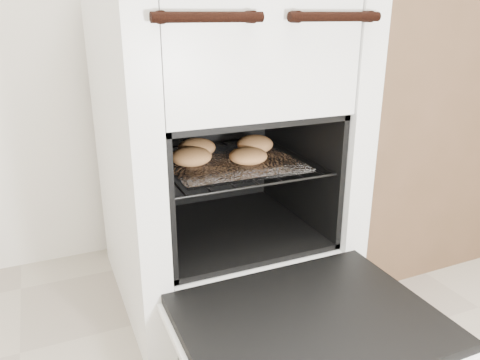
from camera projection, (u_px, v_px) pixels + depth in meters
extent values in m
cube|color=white|center=(218.00, 143.00, 1.45)|extent=(0.65, 0.70, 1.00)
cylinder|color=black|center=(209.00, 17.00, 0.95)|extent=(0.24, 0.02, 0.02)
cylinder|color=black|center=(336.00, 17.00, 1.06)|extent=(0.24, 0.02, 0.02)
cube|color=black|center=(309.00, 322.00, 1.05)|extent=(0.57, 0.44, 0.03)
cube|color=white|center=(309.00, 329.00, 1.05)|extent=(0.59, 0.46, 0.02)
cylinder|color=black|center=(150.00, 172.00, 1.30)|extent=(0.01, 0.46, 0.01)
cylinder|color=black|center=(297.00, 153.00, 1.47)|extent=(0.01, 0.46, 0.01)
cylinder|color=black|center=(260.00, 186.00, 1.19)|extent=(0.47, 0.01, 0.01)
cylinder|color=black|center=(204.00, 144.00, 1.57)|extent=(0.47, 0.01, 0.01)
cylinder|color=black|center=(164.00, 171.00, 1.31)|extent=(0.01, 0.44, 0.01)
cylinder|color=black|center=(186.00, 168.00, 1.33)|extent=(0.01, 0.44, 0.01)
cylinder|color=black|center=(207.00, 165.00, 1.36)|extent=(0.01, 0.44, 0.01)
cylinder|color=black|center=(228.00, 162.00, 1.38)|extent=(0.01, 0.44, 0.01)
cylinder|color=black|center=(248.00, 160.00, 1.41)|extent=(0.01, 0.44, 0.01)
cylinder|color=black|center=(268.00, 157.00, 1.43)|extent=(0.01, 0.44, 0.01)
cylinder|color=black|center=(287.00, 155.00, 1.46)|extent=(0.01, 0.44, 0.01)
cube|color=white|center=(231.00, 162.00, 1.36)|extent=(0.37, 0.33, 0.01)
ellipsoid|color=tan|center=(248.00, 156.00, 1.33)|extent=(0.12, 0.12, 0.05)
ellipsoid|color=tan|center=(255.00, 144.00, 1.43)|extent=(0.14, 0.14, 0.05)
ellipsoid|color=tan|center=(191.00, 156.00, 1.31)|extent=(0.12, 0.12, 0.05)
ellipsoid|color=tan|center=(197.00, 148.00, 1.39)|extent=(0.13, 0.13, 0.05)
cube|color=brown|center=(410.00, 125.00, 1.84)|extent=(0.94, 0.63, 0.93)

